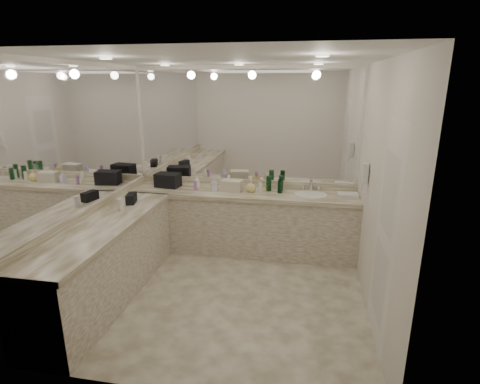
% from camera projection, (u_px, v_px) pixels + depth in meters
% --- Properties ---
extents(floor, '(3.20, 3.20, 0.00)m').
position_uv_depth(floor, '(225.00, 293.00, 4.39)').
color(floor, beige).
rests_on(floor, ground).
extents(ceiling, '(3.20, 3.20, 0.00)m').
position_uv_depth(ceiling, '(222.00, 58.00, 3.65)').
color(ceiling, white).
rests_on(ceiling, floor).
extents(wall_back, '(3.20, 0.02, 2.60)m').
position_uv_depth(wall_back, '(246.00, 159.00, 5.43)').
color(wall_back, silver).
rests_on(wall_back, floor).
extents(wall_left, '(0.02, 3.00, 2.60)m').
position_uv_depth(wall_left, '(87.00, 180.00, 4.29)').
color(wall_left, silver).
rests_on(wall_left, floor).
extents(wall_right, '(0.02, 3.00, 2.60)m').
position_uv_depth(wall_right, '(379.00, 194.00, 3.75)').
color(wall_right, silver).
rests_on(wall_right, floor).
extents(vanity_back_base, '(3.20, 0.60, 0.84)m').
position_uv_depth(vanity_back_base, '(242.00, 223.00, 5.40)').
color(vanity_back_base, beige).
rests_on(vanity_back_base, floor).
extents(vanity_back_top, '(3.20, 0.64, 0.06)m').
position_uv_depth(vanity_back_top, '(242.00, 194.00, 5.26)').
color(vanity_back_top, beige).
rests_on(vanity_back_top, vanity_back_base).
extents(vanity_left_base, '(0.60, 2.40, 0.84)m').
position_uv_depth(vanity_left_base, '(106.00, 263.00, 4.21)').
color(vanity_left_base, beige).
rests_on(vanity_left_base, floor).
extents(vanity_left_top, '(0.64, 2.42, 0.06)m').
position_uv_depth(vanity_left_top, '(103.00, 226.00, 4.08)').
color(vanity_left_top, beige).
rests_on(vanity_left_top, vanity_left_base).
extents(backsplash_back, '(3.20, 0.04, 0.10)m').
position_uv_depth(backsplash_back, '(246.00, 183.00, 5.51)').
color(backsplash_back, beige).
rests_on(backsplash_back, vanity_back_top).
extents(backsplash_left, '(0.04, 3.00, 0.10)m').
position_uv_depth(backsplash_left, '(92.00, 209.00, 4.39)').
color(backsplash_left, beige).
rests_on(backsplash_left, vanity_left_top).
extents(mirror_back, '(3.12, 0.01, 1.55)m').
position_uv_depth(mirror_back, '(246.00, 126.00, 5.29)').
color(mirror_back, white).
rests_on(mirror_back, wall_back).
extents(mirror_left, '(0.01, 2.92, 1.55)m').
position_uv_depth(mirror_left, '(84.00, 139.00, 4.15)').
color(mirror_left, white).
rests_on(mirror_left, wall_left).
extents(sink, '(0.44, 0.44, 0.03)m').
position_uv_depth(sink, '(311.00, 195.00, 5.10)').
color(sink, white).
rests_on(sink, vanity_back_top).
extents(faucet, '(0.24, 0.16, 0.14)m').
position_uv_depth(faucet, '(311.00, 186.00, 5.28)').
color(faucet, silver).
rests_on(faucet, vanity_back_top).
extents(wall_phone, '(0.06, 0.10, 0.24)m').
position_uv_depth(wall_phone, '(365.00, 173.00, 4.40)').
color(wall_phone, white).
rests_on(wall_phone, wall_right).
extents(door, '(0.02, 0.82, 2.10)m').
position_uv_depth(door, '(384.00, 237.00, 3.35)').
color(door, white).
rests_on(door, wall_right).
extents(black_toiletry_bag, '(0.37, 0.26, 0.20)m').
position_uv_depth(black_toiletry_bag, '(168.00, 180.00, 5.47)').
color(black_toiletry_bag, black).
rests_on(black_toiletry_bag, vanity_back_top).
extents(black_bag_spill, '(0.15, 0.24, 0.12)m').
position_uv_depth(black_bag_spill, '(131.00, 198.00, 4.75)').
color(black_bag_spill, black).
rests_on(black_bag_spill, vanity_left_top).
extents(cream_cosmetic_case, '(0.31, 0.21, 0.17)m').
position_uv_depth(cream_cosmetic_case, '(232.00, 185.00, 5.25)').
color(cream_cosmetic_case, beige).
rests_on(cream_cosmetic_case, vanity_back_top).
extents(hand_towel, '(0.28, 0.19, 0.04)m').
position_uv_depth(hand_towel, '(348.00, 195.00, 5.03)').
color(hand_towel, white).
rests_on(hand_towel, vanity_back_top).
extents(lotion_left, '(0.06, 0.06, 0.15)m').
position_uv_depth(lotion_left, '(121.00, 204.00, 4.48)').
color(lotion_left, white).
rests_on(lotion_left, vanity_left_top).
extents(soap_bottle_a, '(0.07, 0.07, 0.18)m').
position_uv_depth(soap_bottle_a, '(197.00, 182.00, 5.41)').
color(soap_bottle_a, white).
rests_on(soap_bottle_a, vanity_back_top).
extents(soap_bottle_b, '(0.10, 0.10, 0.18)m').
position_uv_depth(soap_bottle_b, '(214.00, 184.00, 5.29)').
color(soap_bottle_b, silver).
rests_on(soap_bottle_b, vanity_back_top).
extents(soap_bottle_c, '(0.14, 0.14, 0.18)m').
position_uv_depth(soap_bottle_c, '(251.00, 186.00, 5.22)').
color(soap_bottle_c, '#E6D37D').
rests_on(soap_bottle_c, vanity_back_top).
extents(green_bottle_0, '(0.07, 0.07, 0.21)m').
position_uv_depth(green_bottle_0, '(269.00, 184.00, 5.27)').
color(green_bottle_0, '#185629').
rests_on(green_bottle_0, vanity_back_top).
extents(green_bottle_1, '(0.07, 0.07, 0.22)m').
position_uv_depth(green_bottle_1, '(281.00, 183.00, 5.26)').
color(green_bottle_1, '#185629').
rests_on(green_bottle_1, vanity_back_top).
extents(green_bottle_2, '(0.07, 0.07, 0.18)m').
position_uv_depth(green_bottle_2, '(280.00, 187.00, 5.17)').
color(green_bottle_2, '#185629').
rests_on(green_bottle_2, vanity_back_top).
extents(amenity_bottle_0, '(0.04, 0.04, 0.15)m').
position_uv_depth(amenity_bottle_0, '(278.00, 187.00, 5.22)').
color(amenity_bottle_0, silver).
rests_on(amenity_bottle_0, vanity_back_top).
extents(amenity_bottle_1, '(0.05, 0.05, 0.14)m').
position_uv_depth(amenity_bottle_1, '(196.00, 186.00, 5.30)').
color(amenity_bottle_1, '#9966B2').
rests_on(amenity_bottle_1, vanity_back_top).
extents(amenity_bottle_2, '(0.04, 0.04, 0.06)m').
position_uv_depth(amenity_bottle_2, '(267.00, 188.00, 5.32)').
color(amenity_bottle_2, '#F2D84C').
rests_on(amenity_bottle_2, vanity_back_top).
extents(amenity_bottle_3, '(0.06, 0.06, 0.15)m').
position_uv_depth(amenity_bottle_3, '(251.00, 186.00, 5.25)').
color(amenity_bottle_3, '#9966B2').
rests_on(amenity_bottle_3, vanity_back_top).
extents(amenity_bottle_4, '(0.05, 0.05, 0.14)m').
position_uv_depth(amenity_bottle_4, '(260.00, 187.00, 5.19)').
color(amenity_bottle_4, white).
rests_on(amenity_bottle_4, vanity_back_top).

